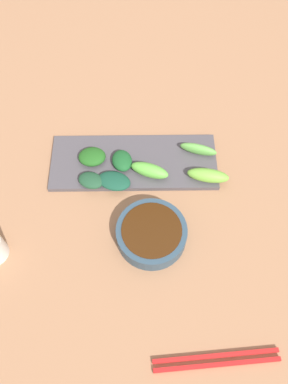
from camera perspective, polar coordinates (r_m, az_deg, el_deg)
The scene contains 11 objects.
tabletop at distance 0.88m, azimuth -0.04°, elevation -0.36°, with size 2.10×2.10×0.02m, color #9F704E.
sauce_bowl at distance 0.80m, azimuth 1.40°, elevation -6.10°, with size 0.15×0.15×0.04m.
serving_plate at distance 0.90m, azimuth -1.24°, elevation 4.41°, with size 0.15×0.38×0.01m, color #4B474D.
broccoli_leafy_0 at distance 0.87m, azimuth -7.54°, elevation 1.71°, with size 0.04×0.06×0.02m, color #1E472D.
broccoli_leafy_1 at distance 0.90m, azimuth -7.38°, elevation 5.17°, with size 0.05×0.06×0.02m, color #20591C.
broccoli_stalk_2 at distance 0.87m, azimuth 9.65°, elevation 2.42°, with size 0.03×0.09×0.03m, color #72B73E.
broccoli_leafy_3 at distance 0.89m, azimuth -2.98°, elevation 4.63°, with size 0.06×0.05×0.02m, color #195325.
broccoli_stalk_4 at distance 0.91m, azimuth 8.25°, elevation 6.25°, with size 0.02×0.09×0.03m, color #60A947.
broccoli_stalk_5 at distance 0.87m, azimuth 1.10°, elevation 3.21°, with size 0.03×0.09×0.03m, color #60B841.
broccoli_leafy_6 at distance 0.86m, azimuth -4.14°, elevation 1.63°, with size 0.05×0.07×0.02m, color #174833.
chopsticks at distance 0.77m, azimuth 10.93°, elevation -23.11°, with size 0.04×0.23×0.01m.
Camera 1 is at (-0.42, 0.00, 0.78)m, focal length 36.29 mm.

